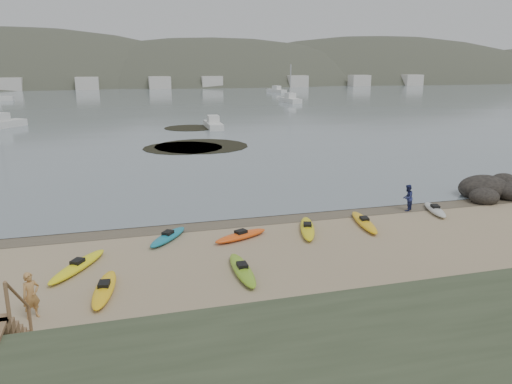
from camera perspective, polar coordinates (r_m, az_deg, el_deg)
name	(u,v)px	position (r m, az deg, el deg)	size (l,w,h in m)	color
ground	(256,218)	(27.96, 0.00, -2.98)	(600.00, 600.00, 0.00)	tan
wet_sand	(257,219)	(27.69, 0.17, -3.15)	(60.00, 60.00, 0.00)	brown
water	(123,77)	(325.84, -14.93, 12.61)	(1200.00, 1200.00, 0.00)	slate
kayaks	(254,242)	(23.80, -0.22, -5.74)	(21.46, 8.94, 0.34)	teal
person_west	(31,296)	(18.76, -24.32, -10.73)	(0.60, 0.40, 1.65)	tan
person_east	(408,198)	(30.44, 16.93, -0.63)	(0.76, 0.59, 1.56)	navy
rock_cluster	(493,193)	(35.87, 25.49, -0.10)	(5.16, 3.77, 1.68)	black
kelp_mats	(193,142)	(55.33, -7.22, 5.72)	(10.89, 23.37, 0.04)	black
moored_boats	(159,102)	(105.87, -11.04, 10.03)	(78.13, 82.40, 1.15)	silver
far_hills	(222,119)	(225.83, -3.88, 8.35)	(550.00, 135.00, 80.00)	#384235
far_town	(153,83)	(171.28, -11.66, 12.13)	(199.00, 5.00, 4.00)	beige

